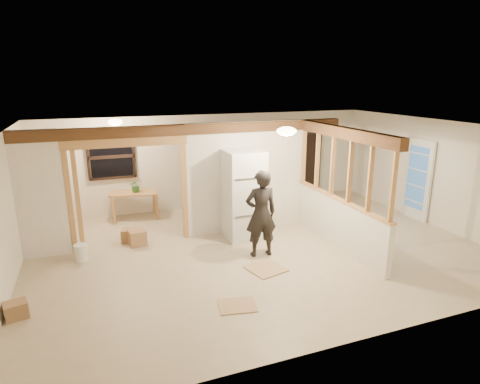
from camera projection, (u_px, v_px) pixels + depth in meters
name	position (u px, v px, depth m)	size (l,w,h in m)	color
floor	(259.00, 249.00, 8.29)	(9.00, 6.50, 0.01)	#C3AD91
ceiling	(261.00, 128.00, 7.62)	(9.00, 6.50, 0.01)	white
wall_back	(212.00, 161.00, 10.88)	(9.00, 0.01, 2.50)	silver
wall_front	(363.00, 256.00, 5.03)	(9.00, 0.01, 2.50)	silver
wall_left	(2.00, 217.00, 6.42)	(0.01, 6.50, 2.50)	silver
wall_right	(434.00, 173.00, 9.49)	(0.01, 6.50, 2.50)	silver
partition_left_stub	(40.00, 195.00, 7.66)	(0.90, 0.12, 2.50)	silver
partition_center	(247.00, 177.00, 9.10)	(2.80, 0.12, 2.50)	silver
doorway_frame	(130.00, 194.00, 8.26)	(2.46, 0.14, 2.20)	tan
header_beam_back	(194.00, 129.00, 8.39)	(7.00, 0.18, 0.22)	brown
header_beam_right	(344.00, 133.00, 7.83)	(0.18, 3.30, 0.22)	brown
pony_wall	(337.00, 223.00, 8.34)	(0.12, 3.20, 1.00)	silver
stud_partition	(341.00, 169.00, 8.03)	(0.14, 3.20, 1.32)	tan
window_back	(112.00, 157.00, 9.84)	(1.12, 0.10, 1.10)	black
french_door	(417.00, 180.00, 9.89)	(0.12, 0.86, 2.00)	white
ceiling_dome_main	(287.00, 131.00, 7.27)	(0.36, 0.36, 0.16)	#FFEABF
ceiling_dome_util	(115.00, 122.00, 8.84)	(0.32, 0.32, 0.14)	#FFEABF
hanging_bulb	(143.00, 139.00, 8.46)	(0.07, 0.07, 0.07)	#FFD88C
refrigerator	(244.00, 195.00, 8.69)	(0.80, 0.78, 1.95)	silver
woman	(261.00, 214.00, 7.79)	(0.63, 0.42, 1.74)	black
work_table	(135.00, 206.00, 9.99)	(1.12, 0.56, 0.71)	tan
potted_plant	(136.00, 186.00, 9.82)	(0.30, 0.26, 0.33)	#316324
shop_vac	(59.00, 217.00, 9.29)	(0.48, 0.48, 0.63)	maroon
bookshelf	(303.00, 166.00, 11.68)	(0.94, 0.31, 1.89)	black
bucket	(81.00, 252.00, 7.74)	(0.26, 0.26, 0.32)	white
box_util_a	(129.00, 235.00, 8.67)	(0.32, 0.27, 0.27)	#9D734C
box_util_b	(137.00, 237.00, 8.48)	(0.34, 0.34, 0.32)	#9D734C
box_front	(16.00, 310.00, 5.87)	(0.31, 0.25, 0.25)	#9D734C
floor_panel_near	(266.00, 269.00, 7.41)	(0.62, 0.62, 0.02)	tan
floor_panel_far	(237.00, 305.00, 6.20)	(0.57, 0.46, 0.02)	tan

